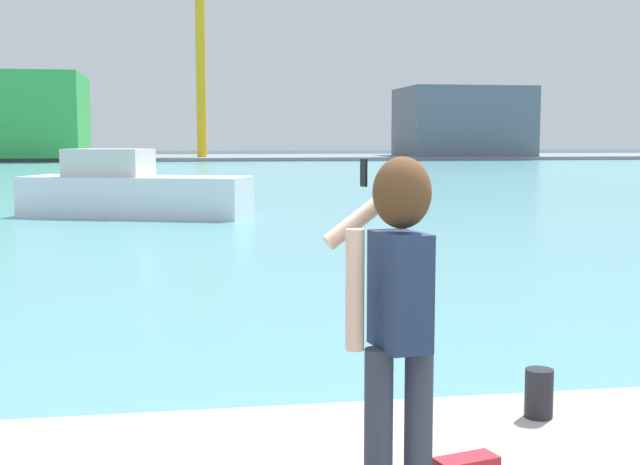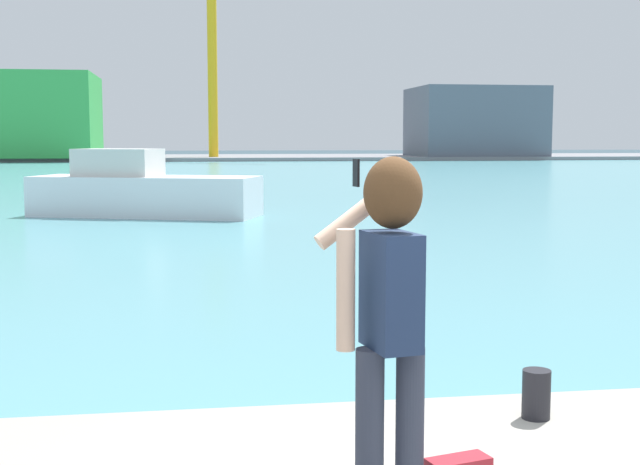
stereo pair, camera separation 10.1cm
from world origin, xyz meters
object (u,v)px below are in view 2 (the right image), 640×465
(warehouse_left, at_px, (43,116))
(port_crane, at_px, (227,40))
(harbor_bollard, at_px, (536,394))
(warehouse_right, at_px, (474,122))
(person_photographer, at_px, (388,298))
(boat_moored, at_px, (141,191))

(warehouse_left, bearing_deg, port_crane, -6.85)
(harbor_bollard, height_order, warehouse_left, warehouse_left)
(warehouse_right, bearing_deg, warehouse_left, 179.99)
(person_photographer, relative_size, warehouse_right, 0.13)
(person_photographer, relative_size, harbor_bollard, 5.39)
(harbor_bollard, xyz_separation_m, boat_moored, (-3.62, 20.76, 0.10))
(harbor_bollard, distance_m, warehouse_left, 88.23)
(boat_moored, distance_m, port_crane, 64.77)
(person_photographer, height_order, boat_moored, person_photographer)
(warehouse_right, bearing_deg, port_crane, -175.31)
(warehouse_left, height_order, port_crane, port_crane)
(warehouse_left, distance_m, port_crane, 20.35)
(boat_moored, height_order, warehouse_left, warehouse_left)
(warehouse_left, bearing_deg, person_photographer, -79.93)
(person_photographer, bearing_deg, port_crane, -12.09)
(warehouse_left, bearing_deg, warehouse_right, -0.01)
(boat_moored, bearing_deg, harbor_bollard, -60.04)
(harbor_bollard, relative_size, port_crane, 0.02)
(harbor_bollard, relative_size, warehouse_left, 0.02)
(person_photographer, distance_m, boat_moored, 22.13)
(port_crane, bearing_deg, warehouse_right, 4.69)
(warehouse_right, distance_m, port_crane, 28.55)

